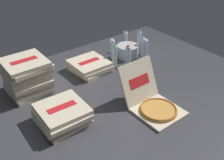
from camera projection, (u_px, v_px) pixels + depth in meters
The scene contains 13 objects.
ground_plane at pixel (114, 99), 2.62m from camera, with size 3.20×2.40×0.02m, color #38383D.
open_pizza_box at pixel (153, 102), 2.44m from camera, with size 0.39×0.55×0.38m.
pizza_stack_left_mid at pixel (62, 115), 2.28m from camera, with size 0.42×0.42×0.16m.
pizza_stack_right_far at pixel (27, 76), 2.63m from camera, with size 0.41×0.42×0.36m.
pizza_stack_center_near at pixel (90, 66), 3.04m from camera, with size 0.42×0.42×0.12m.
ice_bucket at pixel (128, 51), 3.33m from camera, with size 0.26×0.26×0.15m, color #B7BABF.
water_bottle_0 at pixel (125, 41), 3.48m from camera, with size 0.06×0.06×0.25m.
water_bottle_1 at pixel (115, 55), 3.13m from camera, with size 0.06×0.06×0.25m.
water_bottle_2 at pixel (128, 56), 3.12m from camera, with size 0.06×0.06×0.25m.
water_bottle_3 at pixel (142, 46), 3.34m from camera, with size 0.06×0.06×0.25m.
water_bottle_4 at pixel (112, 49), 3.26m from camera, with size 0.06×0.06×0.25m.
water_bottle_5 at pixel (139, 40), 3.49m from camera, with size 0.06×0.06×0.25m.
water_bottle_6 at pixel (145, 49), 3.27m from camera, with size 0.06×0.06×0.25m.
Camera 1 is at (-1.32, -1.66, 1.54)m, focal length 43.44 mm.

